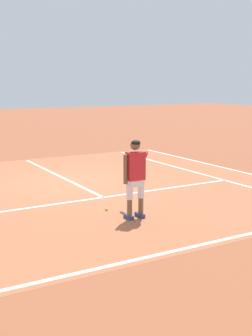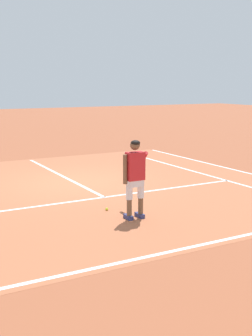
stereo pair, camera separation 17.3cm
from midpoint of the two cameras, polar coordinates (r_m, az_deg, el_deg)
name	(u,v)px [view 2 (the right image)]	position (r m, az deg, el deg)	size (l,w,h in m)	color
ground_plane	(74,182)	(13.12, -6.38, -1.83)	(80.00, 80.00, 0.00)	#9E5133
court_inner_surface	(85,187)	(12.41, -4.97, -2.53)	(10.98, 10.71, 0.00)	#B2603D
line_baseline	(199,245)	(8.16, 10.12, -9.85)	(10.98, 0.10, 0.01)	white
line_service	(104,197)	(11.31, -2.40, -3.81)	(8.23, 0.10, 0.01)	white
line_centre_service	(60,175)	(14.17, -8.18, -0.91)	(0.10, 6.40, 0.01)	white
line_singles_right	(201,173)	(14.52, 10.04, -0.68)	(0.10, 10.31, 0.01)	white
line_doubles_right	(233,169)	(15.41, 14.03, -0.18)	(0.10, 10.31, 0.01)	white
tennis_player	(135,174)	(9.34, 1.68, -0.74)	(0.64, 1.11, 1.71)	navy
tennis_ball_near_feet	(107,209)	(10.15, -2.03, -5.36)	(0.07, 0.07, 0.07)	#CCE02D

